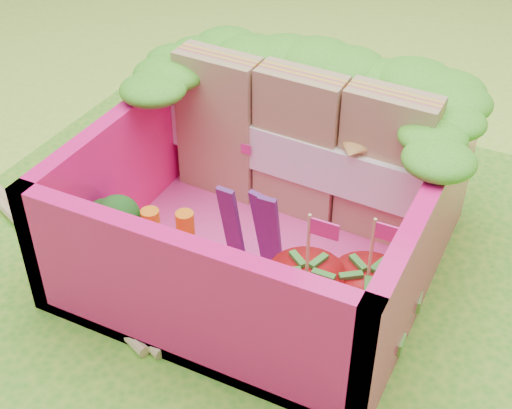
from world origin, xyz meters
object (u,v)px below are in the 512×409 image
at_px(bento_box, 266,202).
at_px(strawberry_left, 305,299).
at_px(broccoli, 117,227).
at_px(strawberry_right, 365,302).
at_px(chopsticks, 24,221).
at_px(sandwich_stack, 300,146).

relative_size(bento_box, strawberry_left, 2.58).
bearing_deg(broccoli, strawberry_left, 0.65).
distance_m(broccoli, strawberry_right, 0.97).
bearing_deg(strawberry_right, bento_box, 152.96).
distance_m(strawberry_left, chopsticks, 1.35).
bearing_deg(strawberry_left, chopsticks, 177.63).
bearing_deg(broccoli, strawberry_right, 5.25).
xyz_separation_m(sandwich_stack, strawberry_left, (0.31, -0.64, -0.17)).
distance_m(broccoli, chopsticks, 0.60).
relative_size(bento_box, sandwich_stack, 1.12).
relative_size(bento_box, chopsticks, 0.69).
height_order(strawberry_left, strawberry_right, strawberry_left).
relative_size(broccoli, chopsticks, 0.17).
xyz_separation_m(bento_box, sandwich_stack, (0.01, 0.31, 0.09)).
distance_m(bento_box, broccoli, 0.58).
height_order(bento_box, chopsticks, bento_box).
height_order(broccoli, strawberry_right, strawberry_right).
height_order(sandwich_stack, strawberry_right, sandwich_stack).
relative_size(sandwich_stack, broccoli, 3.62).
relative_size(sandwich_stack, strawberry_right, 2.33).
bearing_deg(bento_box, strawberry_right, -27.04).
height_order(sandwich_stack, strawberry_left, sandwich_stack).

